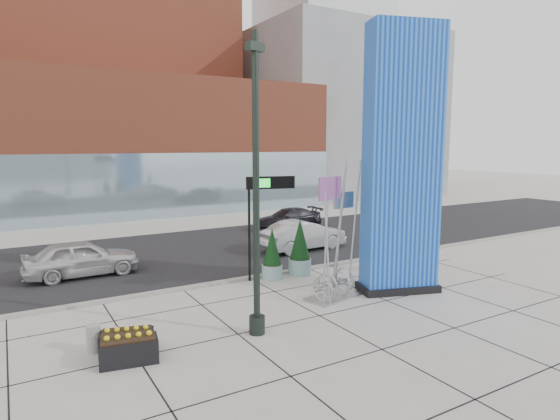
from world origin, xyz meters
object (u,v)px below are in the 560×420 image
blue_pylon (402,166)px  overhead_street_sign (265,191)px  concrete_bollard (94,338)px  car_white_west (82,258)px  public_art_sculpture (335,262)px  lamp_post (256,216)px  car_silver_mid (303,235)px

blue_pylon → overhead_street_sign: (-3.63, 4.12, -1.13)m
concrete_bollard → car_white_west: size_ratio=0.16×
public_art_sculpture → concrete_bollard: (-8.52, -0.35, -0.97)m
car_white_west → concrete_bollard: bearing=173.0°
public_art_sculpture → lamp_post: bearing=-173.2°
lamp_post → public_art_sculpture: bearing=20.7°
lamp_post → car_white_west: (-3.62, 9.31, -2.80)m
blue_pylon → car_white_west: size_ratio=2.16×
public_art_sculpture → concrete_bollard: size_ratio=6.74×
blue_pylon → overhead_street_sign: bearing=149.6°
public_art_sculpture → car_silver_mid: size_ratio=1.07×
blue_pylon → car_silver_mid: size_ratio=2.09×
concrete_bollard → blue_pylon: bearing=-1.4°
concrete_bollard → overhead_street_sign: (7.49, 3.85, 3.36)m
blue_pylon → overhead_street_sign: blue_pylon is taller
lamp_post → car_white_west: 10.37m
overhead_street_sign → car_silver_mid: overhead_street_sign is taller
blue_pylon → car_silver_mid: bearing=102.8°
lamp_post → concrete_bollard: (-4.44, 1.18, -3.21)m
public_art_sculpture → car_white_west: (-7.70, 7.77, -0.55)m
public_art_sculpture → car_silver_mid: 7.94m
public_art_sculpture → overhead_street_sign: size_ratio=1.18×
blue_pylon → overhead_street_sign: 5.61m
public_art_sculpture → overhead_street_sign: (-1.03, 3.50, 2.39)m
blue_pylon → concrete_bollard: (-11.12, 0.27, -4.49)m
blue_pylon → car_silver_mid: 8.84m
lamp_post → overhead_street_sign: size_ratio=2.02×
lamp_post → overhead_street_sign: (3.05, 5.03, 0.14)m
public_art_sculpture → car_silver_mid: (3.35, 7.18, -0.55)m
blue_pylon → lamp_post: 6.86m
lamp_post → concrete_bollard: 5.61m
blue_pylon → concrete_bollard: blue_pylon is taller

